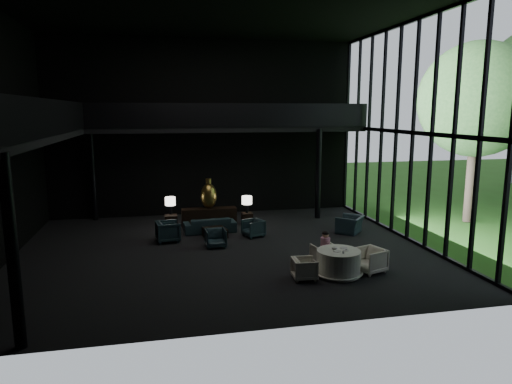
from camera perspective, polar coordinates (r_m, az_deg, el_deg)
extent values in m
cube|color=black|center=(16.01, -3.95, -7.28)|extent=(14.00, 12.00, 0.02)
cube|color=black|center=(15.62, -4.33, 21.98)|extent=(14.00, 12.00, 0.02)
cube|color=black|center=(21.26, -6.35, 7.94)|extent=(14.00, 0.04, 8.00)
cube|color=black|center=(9.41, 0.87, 5.39)|extent=(14.00, 0.04, 8.00)
cube|color=black|center=(15.66, -26.57, 6.20)|extent=(2.00, 12.00, 0.25)
cube|color=black|center=(20.39, -3.25, 7.89)|extent=(12.00, 2.00, 0.25)
cube|color=black|center=(15.43, -23.11, 8.65)|extent=(0.06, 12.00, 1.00)
cube|color=black|center=(19.39, -2.82, 9.56)|extent=(12.00, 0.06, 1.00)
cylinder|color=black|center=(10.27, -28.16, -6.80)|extent=(0.24, 0.24, 4.00)
cylinder|color=black|center=(21.23, -19.72, 1.98)|extent=(0.24, 0.24, 4.00)
cylinder|color=black|center=(20.53, 7.79, 2.23)|extent=(0.24, 0.24, 4.00)
cylinder|color=#382D23|center=(21.68, 25.31, 2.96)|extent=(0.36, 0.36, 4.90)
sphere|color=#2B5E21|center=(21.56, 25.88, 10.36)|extent=(4.80, 4.80, 4.80)
cube|color=black|center=(19.41, -5.87, -3.09)|extent=(2.31, 0.52, 0.73)
ellipsoid|color=olive|center=(19.27, -5.93, -0.48)|extent=(0.68, 0.68, 1.05)
cylinder|color=olive|center=(19.17, -5.96, 1.37)|extent=(0.23, 0.23, 0.21)
cube|color=black|center=(19.15, -10.57, -3.67)|extent=(0.51, 0.51, 0.56)
cylinder|color=black|center=(19.26, -10.64, -2.17)|extent=(0.13, 0.13, 0.37)
cylinder|color=white|center=(19.19, -10.67, -1.13)|extent=(0.43, 0.43, 0.34)
cube|color=black|center=(19.51, -1.13, -3.33)|extent=(0.45, 0.45, 0.50)
cylinder|color=black|center=(19.43, -1.14, -2.07)|extent=(0.13, 0.13, 0.38)
cylinder|color=white|center=(19.36, -1.14, -1.02)|extent=(0.43, 0.43, 0.34)
imported|color=black|center=(18.30, -5.81, -3.81)|extent=(2.06, 0.74, 0.79)
imported|color=black|center=(17.21, -10.94, -4.62)|extent=(0.95, 1.00, 0.92)
imported|color=black|center=(17.59, -0.34, -4.50)|extent=(0.81, 0.84, 0.69)
imported|color=#1B3139|center=(16.30, -5.07, -5.75)|extent=(0.68, 0.64, 0.67)
imported|color=black|center=(18.48, 11.67, -3.71)|extent=(1.14, 1.16, 0.86)
cube|color=black|center=(17.59, -5.16, -5.09)|extent=(0.94, 0.94, 0.36)
cylinder|color=white|center=(13.79, 10.26, -8.68)|extent=(1.28, 1.28, 0.75)
cone|color=white|center=(13.89, 10.22, -9.95)|extent=(1.45, 1.45, 0.10)
imported|color=beige|center=(14.61, 8.55, -7.71)|extent=(0.73, 0.70, 0.67)
imported|color=beige|center=(14.21, 14.03, -8.06)|extent=(0.99, 1.03, 0.84)
imported|color=beige|center=(13.34, 6.08, -9.55)|extent=(0.58, 0.62, 0.60)
cylinder|color=#CD99B9|center=(14.52, 8.66, -6.46)|extent=(0.30, 0.30, 0.43)
sphere|color=#D8A884|center=(14.43, 8.69, -5.24)|extent=(0.21, 0.21, 0.21)
ellipsoid|color=black|center=(14.43, 8.69, -5.12)|extent=(0.23, 0.23, 0.15)
cylinder|color=white|center=(13.57, 10.10, -7.28)|extent=(0.25, 0.25, 0.01)
cylinder|color=white|center=(13.92, 10.89, -6.87)|extent=(0.24, 0.24, 0.01)
cylinder|color=white|center=(13.68, 11.19, -7.18)|extent=(0.20, 0.20, 0.01)
cylinder|color=white|center=(13.69, 11.24, -7.03)|extent=(0.09, 0.09, 0.05)
ellipsoid|color=white|center=(13.72, 9.77, -6.93)|extent=(0.17, 0.17, 0.09)
cylinder|color=#99999E|center=(13.40, 10.87, -7.41)|extent=(0.07, 0.07, 0.07)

